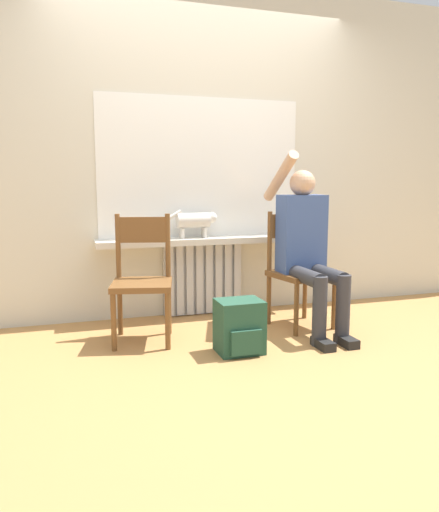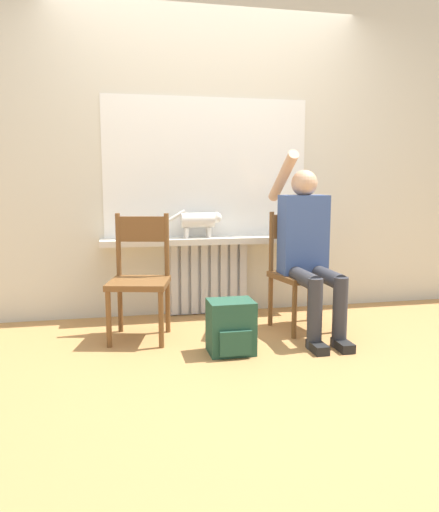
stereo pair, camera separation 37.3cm
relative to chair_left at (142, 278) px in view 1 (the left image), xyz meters
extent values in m
plane|color=#B27F47|center=(0.60, -0.59, -0.45)|extent=(12.00, 12.00, 0.00)
cube|color=beige|center=(0.60, 0.64, 0.90)|extent=(7.00, 0.06, 2.70)
cube|color=silver|center=(0.60, 0.57, -0.14)|extent=(0.67, 0.05, 0.61)
cube|color=silver|center=(0.31, 0.53, -0.14)|extent=(0.06, 0.03, 0.58)
cube|color=silver|center=(0.39, 0.53, -0.14)|extent=(0.06, 0.03, 0.58)
cube|color=silver|center=(0.47, 0.53, -0.14)|extent=(0.06, 0.03, 0.58)
cube|color=silver|center=(0.56, 0.53, -0.14)|extent=(0.06, 0.03, 0.58)
cube|color=silver|center=(0.64, 0.53, -0.14)|extent=(0.06, 0.03, 0.58)
cube|color=silver|center=(0.72, 0.53, -0.14)|extent=(0.06, 0.03, 0.58)
cube|color=silver|center=(0.81, 0.53, -0.14)|extent=(0.06, 0.03, 0.58)
cube|color=silver|center=(0.89, 0.53, -0.14)|extent=(0.06, 0.03, 0.58)
cube|color=silver|center=(0.60, 0.49, 0.18)|extent=(1.76, 0.23, 0.05)
cube|color=white|center=(0.60, 0.60, 0.78)|extent=(1.69, 0.01, 1.13)
cube|color=brown|center=(-0.01, -0.04, -0.04)|extent=(0.49, 0.49, 0.04)
cylinder|color=brown|center=(-0.22, -0.17, -0.25)|extent=(0.04, 0.04, 0.39)
cylinder|color=brown|center=(0.12, -0.26, -0.25)|extent=(0.04, 0.04, 0.39)
cylinder|color=brown|center=(-0.14, 0.17, -0.25)|extent=(0.04, 0.04, 0.39)
cylinder|color=brown|center=(0.20, 0.09, -0.25)|extent=(0.04, 0.04, 0.39)
cylinder|color=brown|center=(-0.14, 0.17, 0.21)|extent=(0.04, 0.04, 0.46)
cylinder|color=brown|center=(0.20, 0.09, 0.21)|extent=(0.04, 0.04, 0.46)
cube|color=brown|center=(0.03, 0.13, 0.32)|extent=(0.36, 0.11, 0.18)
cube|color=brown|center=(1.21, -0.04, -0.04)|extent=(0.47, 0.47, 0.04)
cylinder|color=brown|center=(1.07, -0.25, -0.25)|extent=(0.04, 0.04, 0.39)
cylinder|color=brown|center=(1.41, -0.18, -0.25)|extent=(0.04, 0.04, 0.39)
cylinder|color=brown|center=(1.00, 0.10, -0.25)|extent=(0.04, 0.04, 0.39)
cylinder|color=brown|center=(1.35, 0.16, -0.25)|extent=(0.04, 0.04, 0.39)
cylinder|color=brown|center=(1.00, 0.10, 0.21)|extent=(0.04, 0.04, 0.46)
cylinder|color=brown|center=(1.35, 0.16, 0.21)|extent=(0.04, 0.04, 0.46)
cube|color=brown|center=(1.18, 0.13, 0.32)|extent=(0.36, 0.09, 0.18)
cylinder|color=#333338|center=(1.12, -0.26, 0.00)|extent=(0.11, 0.47, 0.11)
cylinder|color=#333338|center=(1.30, -0.26, 0.00)|extent=(0.11, 0.47, 0.11)
cylinder|color=#333338|center=(1.12, -0.49, -0.21)|extent=(0.10, 0.10, 0.48)
cylinder|color=#333338|center=(1.30, -0.49, -0.21)|extent=(0.10, 0.10, 0.48)
cube|color=black|center=(1.12, -0.55, -0.42)|extent=(0.09, 0.20, 0.06)
cube|color=black|center=(1.30, -0.55, -0.42)|extent=(0.09, 0.20, 0.06)
cube|color=#3D5693|center=(1.21, -0.02, 0.27)|extent=(0.34, 0.20, 0.58)
sphere|color=tan|center=(1.21, -0.02, 0.65)|extent=(0.19, 0.19, 0.19)
cylinder|color=tan|center=(1.09, 0.12, 0.70)|extent=(0.08, 0.50, 0.38)
cylinder|color=#3D5693|center=(1.36, -0.06, 0.24)|extent=(0.08, 0.08, 0.47)
cylinder|color=silver|center=(0.50, 0.49, 0.35)|extent=(0.27, 0.12, 0.12)
sphere|color=silver|center=(0.66, 0.49, 0.37)|extent=(0.09, 0.09, 0.09)
cone|color=silver|center=(0.66, 0.47, 0.41)|extent=(0.03, 0.03, 0.03)
cone|color=silver|center=(0.66, 0.51, 0.41)|extent=(0.03, 0.03, 0.03)
cylinder|color=silver|center=(0.59, 0.46, 0.25)|extent=(0.03, 0.03, 0.08)
cylinder|color=silver|center=(0.59, 0.52, 0.25)|extent=(0.03, 0.03, 0.08)
cylinder|color=silver|center=(0.40, 0.46, 0.25)|extent=(0.03, 0.03, 0.08)
cylinder|color=silver|center=(0.40, 0.52, 0.25)|extent=(0.03, 0.03, 0.08)
cylinder|color=silver|center=(0.32, 0.49, 0.38)|extent=(0.18, 0.03, 0.12)
cube|color=#234C38|center=(0.56, -0.45, -0.27)|extent=(0.29, 0.24, 0.35)
cube|color=#234C38|center=(0.56, -0.58, -0.34)|extent=(0.21, 0.03, 0.16)
camera|label=1|loc=(-0.53, -3.41, 0.66)|focal=35.00mm
camera|label=2|loc=(-0.17, -3.50, 0.66)|focal=35.00mm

